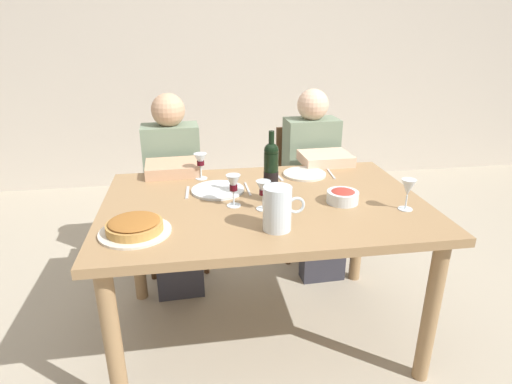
{
  "coord_description": "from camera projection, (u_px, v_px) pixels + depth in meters",
  "views": [
    {
      "loc": [
        -0.32,
        -1.81,
        1.53
      ],
      "look_at": [
        -0.03,
        0.03,
        0.8
      ],
      "focal_mm": 29.71,
      "sensor_mm": 36.0,
      "label": 1
    }
  ],
  "objects": [
    {
      "name": "ground_plane",
      "position": [
        263.0,
        331.0,
        2.27
      ],
      "size": [
        8.0,
        8.0,
        0.0
      ],
      "primitive_type": "plane",
      "color": "#B2A893"
    },
    {
      "name": "back_wall",
      "position": [
        220.0,
        40.0,
        4.02
      ],
      "size": [
        8.0,
        0.1,
        2.8
      ],
      "primitive_type": "cube",
      "color": "beige",
      "rests_on": "ground"
    },
    {
      "name": "dining_table",
      "position": [
        264.0,
        218.0,
        2.03
      ],
      "size": [
        1.5,
        1.0,
        0.76
      ],
      "color": "#9E7A51",
      "rests_on": "ground"
    },
    {
      "name": "wine_bottle",
      "position": [
        271.0,
        172.0,
        1.95
      ],
      "size": [
        0.07,
        0.07,
        0.33
      ],
      "color": "black",
      "rests_on": "dining_table"
    },
    {
      "name": "water_pitcher",
      "position": [
        278.0,
        211.0,
        1.69
      ],
      "size": [
        0.17,
        0.12,
        0.18
      ],
      "color": "silver",
      "rests_on": "dining_table"
    },
    {
      "name": "baked_tart",
      "position": [
        135.0,
        227.0,
        1.67
      ],
      "size": [
        0.29,
        0.29,
        0.06
      ],
      "color": "silver",
      "rests_on": "dining_table"
    },
    {
      "name": "salad_bowl",
      "position": [
        343.0,
        196.0,
        1.96
      ],
      "size": [
        0.15,
        0.15,
        0.06
      ],
      "color": "silver",
      "rests_on": "dining_table"
    },
    {
      "name": "wine_glass_left_diner",
      "position": [
        263.0,
        190.0,
        1.87
      ],
      "size": [
        0.07,
        0.07,
        0.13
      ],
      "color": "silver",
      "rests_on": "dining_table"
    },
    {
      "name": "wine_glass_right_diner",
      "position": [
        408.0,
        189.0,
        1.86
      ],
      "size": [
        0.06,
        0.06,
        0.14
      ],
      "color": "silver",
      "rests_on": "dining_table"
    },
    {
      "name": "wine_glass_centre",
      "position": [
        200.0,
        161.0,
        2.24
      ],
      "size": [
        0.07,
        0.07,
        0.14
      ],
      "color": "silver",
      "rests_on": "dining_table"
    },
    {
      "name": "wine_glass_spare",
      "position": [
        233.0,
        185.0,
        1.9
      ],
      "size": [
        0.07,
        0.07,
        0.15
      ],
      "color": "silver",
      "rests_on": "dining_table"
    },
    {
      "name": "dinner_plate_left_setting",
      "position": [
        218.0,
        190.0,
        2.1
      ],
      "size": [
        0.26,
        0.26,
        0.01
      ],
      "primitive_type": "cylinder",
      "color": "silver",
      "rests_on": "dining_table"
    },
    {
      "name": "dinner_plate_right_setting",
      "position": [
        305.0,
        174.0,
        2.33
      ],
      "size": [
        0.24,
        0.24,
        0.01
      ],
      "primitive_type": "cylinder",
      "color": "silver",
      "rests_on": "dining_table"
    },
    {
      "name": "fork_left_setting",
      "position": [
        187.0,
        192.0,
        2.08
      ],
      "size": [
        0.02,
        0.16,
        0.0
      ],
      "primitive_type": "cube",
      "rotation": [
        0.0,
        0.0,
        1.52
      ],
      "color": "silver",
      "rests_on": "dining_table"
    },
    {
      "name": "knife_left_setting",
      "position": [
        248.0,
        189.0,
        2.13
      ],
      "size": [
        0.01,
        0.18,
        0.0
      ],
      "primitive_type": "cube",
      "rotation": [
        0.0,
        0.0,
        1.59
      ],
      "color": "silver",
      "rests_on": "dining_table"
    },
    {
      "name": "knife_right_setting",
      "position": [
        331.0,
        173.0,
        2.35
      ],
      "size": [
        0.02,
        0.18,
        0.0
      ],
      "primitive_type": "cube",
      "rotation": [
        0.0,
        0.0,
        1.5
      ],
      "color": "silver",
      "rests_on": "dining_table"
    },
    {
      "name": "spoon_right_setting",
      "position": [
        278.0,
        176.0,
        2.31
      ],
      "size": [
        0.03,
        0.16,
        0.0
      ],
      "primitive_type": "cube",
      "rotation": [
        0.0,
        0.0,
        1.69
      ],
      "color": "silver",
      "rests_on": "dining_table"
    },
    {
      "name": "chair_left",
      "position": [
        175.0,
        191.0,
        2.83
      ],
      "size": [
        0.42,
        0.42,
        0.87
      ],
      "rotation": [
        0.0,
        0.0,
        3.19
      ],
      "color": "brown",
      "rests_on": "ground"
    },
    {
      "name": "diner_left",
      "position": [
        174.0,
        187.0,
        2.57
      ],
      "size": [
        0.35,
        0.51,
        1.16
      ],
      "rotation": [
        0.0,
        0.0,
        3.19
      ],
      "color": "gray",
      "rests_on": "ground"
    },
    {
      "name": "chair_right",
      "position": [
        304.0,
        182.0,
        3.0
      ],
      "size": [
        0.41,
        0.41,
        0.87
      ],
      "rotation": [
        0.0,
        0.0,
        3.18
      ],
      "color": "brown",
      "rests_on": "ground"
    },
    {
      "name": "diner_right",
      "position": [
        315.0,
        177.0,
        2.74
      ],
      "size": [
        0.35,
        0.51,
        1.16
      ],
      "rotation": [
        0.0,
        0.0,
        3.18
      ],
      "color": "gray",
      "rests_on": "ground"
    }
  ]
}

